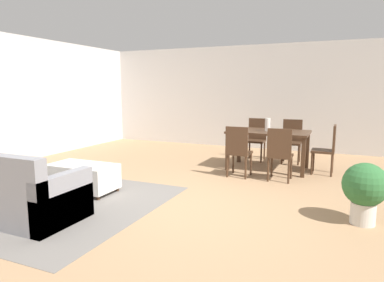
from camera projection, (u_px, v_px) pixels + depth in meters
name	position (u px, v px, depth m)	size (l,w,h in m)	color
ground_plane	(183.00, 207.00, 4.59)	(10.80, 10.80, 0.00)	#9E7A56
wall_back	(264.00, 97.00, 8.91)	(9.00, 0.12, 2.70)	beige
area_rug	(50.00, 202.00, 4.78)	(3.00, 2.80, 0.01)	slate
couch	(4.00, 193.00, 4.22)	(1.98, 0.86, 0.86)	gray
ottoman_table	(83.00, 176.00, 5.22)	(1.02, 0.56, 0.43)	silver
dining_table	(268.00, 136.00, 6.65)	(1.52, 0.93, 0.76)	#422B1C
dining_chair_near_left	(238.00, 149.00, 6.05)	(0.41, 0.41, 0.92)	#422B1C
dining_chair_near_right	(280.00, 151.00, 5.77)	(0.40, 0.40, 0.92)	#422B1C
dining_chair_far_left	(256.00, 137.00, 7.57)	(0.40, 0.40, 0.92)	#422B1C
dining_chair_far_right	(292.00, 138.00, 7.29)	(0.42, 0.42, 0.92)	#422B1C
dining_chair_head_east	(328.00, 147.00, 6.26)	(0.41, 0.41, 0.92)	#422B1C
vase_centerpiece	(268.00, 125.00, 6.58)	(0.10, 0.10, 0.25)	silver
potted_plant	(365.00, 188.00, 3.94)	(0.51, 0.51, 0.73)	beige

